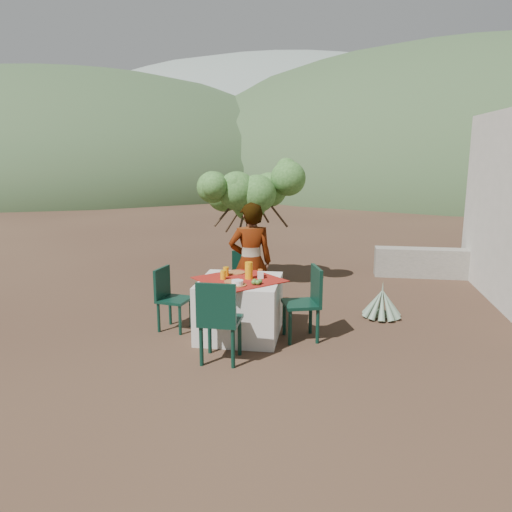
{
  "coord_description": "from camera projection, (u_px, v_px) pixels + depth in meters",
  "views": [
    {
      "loc": [
        1.44,
        -6.25,
        2.38
      ],
      "look_at": [
        0.45,
        0.24,
        0.98
      ],
      "focal_mm": 35.0,
      "sensor_mm": 36.0,
      "label": 1
    }
  ],
  "objects": [
    {
      "name": "chair_right",
      "position": [
        307.0,
        299.0,
        6.33
      ],
      "size": [
        0.54,
        0.54,
        0.94
      ],
      "rotation": [
        0.0,
        0.0,
        5.01
      ],
      "color": "black",
      "rests_on": "ground"
    },
    {
      "name": "stone_wall",
      "position": [
        445.0,
        263.0,
        9.46
      ],
      "size": [
        2.6,
        0.35,
        0.55
      ],
      "primitive_type": "cube",
      "color": "gray",
      "rests_on": "ground"
    },
    {
      "name": "table",
      "position": [
        240.0,
        307.0,
        6.47
      ],
      "size": [
        1.3,
        1.3,
        0.76
      ],
      "color": "beige",
      "rests_on": "ground"
    },
    {
      "name": "juice_pitcher",
      "position": [
        249.0,
        270.0,
        6.38
      ],
      "size": [
        0.1,
        0.1,
        0.22
      ],
      "primitive_type": "cylinder",
      "color": "#F3A00F",
      "rests_on": "table"
    },
    {
      "name": "glass_far",
      "position": [
        226.0,
        272.0,
        6.53
      ],
      "size": [
        0.08,
        0.08,
        0.12
      ],
      "primitive_type": "cylinder",
      "color": "#F3A00F",
      "rests_on": "table"
    },
    {
      "name": "napkin_holder",
      "position": [
        260.0,
        275.0,
        6.41
      ],
      "size": [
        0.08,
        0.06,
        0.09
      ],
      "primitive_type": "cube",
      "rotation": [
        0.0,
        0.0,
        0.31
      ],
      "color": "white",
      "rests_on": "table"
    },
    {
      "name": "glass_near",
      "position": [
        223.0,
        275.0,
        6.37
      ],
      "size": [
        0.07,
        0.07,
        0.12
      ],
      "primitive_type": "cylinder",
      "color": "#F3A00F",
      "rests_on": "table"
    },
    {
      "name": "chair_left",
      "position": [
        169.0,
        295.0,
        6.69
      ],
      "size": [
        0.45,
        0.45,
        0.85
      ],
      "rotation": [
        0.0,
        0.0,
        1.39
      ],
      "color": "black",
      "rests_on": "ground"
    },
    {
      "name": "agave",
      "position": [
        382.0,
        304.0,
        7.2
      ],
      "size": [
        0.57,
        0.57,
        0.61
      ],
      "rotation": [
        0.0,
        0.0,
        -0.39
      ],
      "color": "gray",
      "rests_on": "ground"
    },
    {
      "name": "hill_near_left",
      "position": [
        77.0,
        182.0,
        38.4
      ],
      "size": [
        40.0,
        40.0,
        16.0
      ],
      "primitive_type": "ellipsoid",
      "color": "#314D2B",
      "rests_on": "ground"
    },
    {
      "name": "white_bowl",
      "position": [
        237.0,
        282.0,
        6.08
      ],
      "size": [
        0.15,
        0.15,
        0.05
      ],
      "primitive_type": "cylinder",
      "color": "white",
      "rests_on": "bowl_plate"
    },
    {
      "name": "chair_near",
      "position": [
        219.0,
        318.0,
        5.58
      ],
      "size": [
        0.46,
        0.46,
        0.97
      ],
      "rotation": [
        0.0,
        0.0,
        3.12
      ],
      "color": "black",
      "rests_on": "ground"
    },
    {
      "name": "ground",
      "position": [
        221.0,
        330.0,
        6.75
      ],
      "size": [
        160.0,
        160.0,
        0.0
      ],
      "primitive_type": "plane",
      "color": "#342117",
      "rests_on": "ground"
    },
    {
      "name": "shrub_tree",
      "position": [
        254.0,
        199.0,
        8.68
      ],
      "size": [
        1.66,
        1.63,
        1.95
      ],
      "color": "#463623",
      "rests_on": "ground"
    },
    {
      "name": "jar_right",
      "position": [
        260.0,
        273.0,
        6.52
      ],
      "size": [
        0.06,
        0.06,
        0.09
      ],
      "primitive_type": "cylinder",
      "color": "#CB6323",
      "rests_on": "table"
    },
    {
      "name": "plate_near",
      "position": [
        232.0,
        282.0,
        6.24
      ],
      "size": [
        0.21,
        0.21,
        0.01
      ],
      "primitive_type": "cylinder",
      "color": "brown",
      "rests_on": "table"
    },
    {
      "name": "chair_far",
      "position": [
        246.0,
        278.0,
        7.51
      ],
      "size": [
        0.5,
        0.5,
        0.9
      ],
      "rotation": [
        0.0,
        0.0,
        0.25
      ],
      "color": "black",
      "rests_on": "ground"
    },
    {
      "name": "person",
      "position": [
        251.0,
        262.0,
        6.99
      ],
      "size": [
        0.71,
        0.56,
        1.68
      ],
      "primitive_type": "imported",
      "rotation": [
        0.0,
        0.0,
        3.44
      ],
      "color": "#8C6651",
      "rests_on": "ground"
    },
    {
      "name": "fruit_cluster",
      "position": [
        256.0,
        282.0,
        6.13
      ],
      "size": [
        0.13,
        0.12,
        0.06
      ],
      "color": "#487F2E",
      "rests_on": "table"
    },
    {
      "name": "bowl_plate",
      "position": [
        237.0,
        285.0,
        6.09
      ],
      "size": [
        0.23,
        0.23,
        0.01
      ],
      "primitive_type": "cylinder",
      "color": "brown",
      "rests_on": "table"
    },
    {
      "name": "jar_left",
      "position": [
        260.0,
        273.0,
        6.47
      ],
      "size": [
        0.07,
        0.07,
        0.11
      ],
      "primitive_type": "cylinder",
      "color": "#CB6323",
      "rests_on": "table"
    },
    {
      "name": "hill_near_right",
      "position": [
        466.0,
        181.0,
        39.81
      ],
      "size": [
        48.0,
        48.0,
        20.0
      ],
      "primitive_type": "ellipsoid",
      "color": "#314D2B",
      "rests_on": "ground"
    },
    {
      "name": "hill_far_center",
      "position": [
        285.0,
        171.0,
        57.63
      ],
      "size": [
        60.0,
        60.0,
        24.0
      ],
      "primitive_type": "ellipsoid",
      "color": "slate",
      "rests_on": "ground"
    },
    {
      "name": "plate_far",
      "position": [
        236.0,
        272.0,
        6.7
      ],
      "size": [
        0.25,
        0.25,
        0.01
      ],
      "primitive_type": "cylinder",
      "color": "brown",
      "rests_on": "table"
    }
  ]
}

